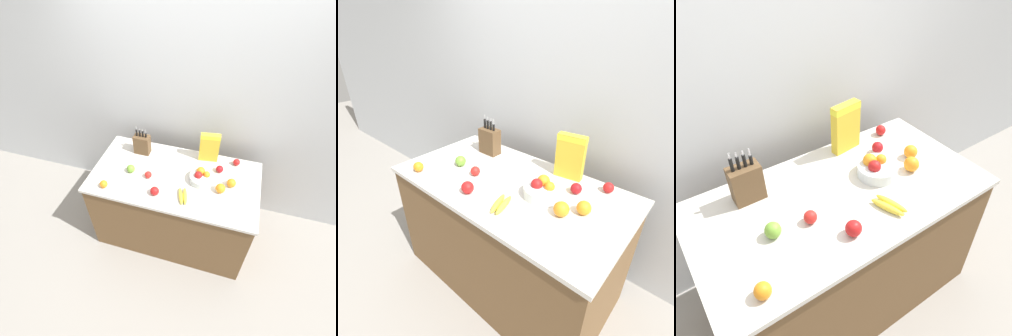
{
  "view_description": "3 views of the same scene",
  "coord_description": "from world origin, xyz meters",
  "views": [
    {
      "loc": [
        0.44,
        -1.7,
        2.75
      ],
      "look_at": [
        -0.07,
        0.02,
        1.0
      ],
      "focal_mm": 28.0,
      "sensor_mm": 36.0,
      "label": 1
    },
    {
      "loc": [
        0.99,
        -1.14,
        1.88
      ],
      "look_at": [
        0.01,
        -0.05,
        1.06
      ],
      "focal_mm": 28.0,
      "sensor_mm": 36.0,
      "label": 2
    },
    {
      "loc": [
        -0.73,
        -1.08,
        2.14
      ],
      "look_at": [
        0.04,
        0.04,
        1.05
      ],
      "focal_mm": 35.0,
      "sensor_mm": 36.0,
      "label": 3
    }
  ],
  "objects": [
    {
      "name": "orange_mid_right",
      "position": [
        0.45,
        -0.07,
        0.97
      ],
      "size": [
        0.09,
        0.09,
        0.09
      ],
      "primitive_type": "sphere",
      "color": "orange",
      "rests_on": "counter"
    },
    {
      "name": "counter",
      "position": [
        0.0,
        0.0,
        0.46
      ],
      "size": [
        1.61,
        0.86,
        0.92
      ],
      "color": "brown",
      "rests_on": "ground_plane"
    },
    {
      "name": "orange_front_left",
      "position": [
        -0.59,
        -0.32,
        0.96
      ],
      "size": [
        0.07,
        0.07,
        0.07
      ],
      "primitive_type": "sphere",
      "color": "orange",
      "rests_on": "counter"
    },
    {
      "name": "ground_plane",
      "position": [
        0.0,
        0.0,
        0.0
      ],
      "size": [
        14.0,
        14.0,
        0.0
      ],
      "primitive_type": "plane",
      "color": "gray"
    },
    {
      "name": "wall_back",
      "position": [
        0.0,
        0.64,
        1.3
      ],
      "size": [
        9.0,
        0.06,
        2.6
      ],
      "color": "silver",
      "rests_on": "ground_plane"
    },
    {
      "name": "apple_front",
      "position": [
        -0.24,
        -0.08,
        0.96
      ],
      "size": [
        0.07,
        0.07,
        0.07
      ],
      "primitive_type": "sphere",
      "color": "red",
      "rests_on": "counter"
    },
    {
      "name": "orange_front_right",
      "position": [
        0.53,
        0.03,
        0.97
      ],
      "size": [
        0.08,
        0.08,
        0.08
      ],
      "primitive_type": "sphere",
      "color": "orange",
      "rests_on": "counter"
    },
    {
      "name": "apple_rightmost",
      "position": [
        -0.43,
        -0.06,
        0.96
      ],
      "size": [
        0.08,
        0.08,
        0.08
      ],
      "primitive_type": "sphere",
      "color": "#6B9E33",
      "rests_on": "counter"
    },
    {
      "name": "cereal_box",
      "position": [
        0.26,
        0.33,
        1.1
      ],
      "size": [
        0.2,
        0.09,
        0.32
      ],
      "rotation": [
        0.0,
        0.0,
        0.14
      ],
      "color": "gold",
      "rests_on": "counter"
    },
    {
      "name": "apple_rear",
      "position": [
        0.55,
        0.33,
        0.96
      ],
      "size": [
        0.07,
        0.07,
        0.07
      ],
      "primitive_type": "sphere",
      "color": "red",
      "rests_on": "counter"
    },
    {
      "name": "apple_near_bananas",
      "position": [
        -0.11,
        -0.27,
        0.96
      ],
      "size": [
        0.08,
        0.08,
        0.08
      ],
      "primitive_type": "sphere",
      "color": "red",
      "rests_on": "counter"
    },
    {
      "name": "banana_bunch",
      "position": [
        0.14,
        -0.23,
        0.94
      ],
      "size": [
        0.13,
        0.2,
        0.04
      ],
      "rotation": [
        0.0,
        0.0,
        1.83
      ],
      "color": "yellow",
      "rests_on": "counter"
    },
    {
      "name": "apple_middle",
      "position": [
        0.4,
        0.18,
        0.96
      ],
      "size": [
        0.07,
        0.07,
        0.07
      ],
      "primitive_type": "sphere",
      "color": "#A31419",
      "rests_on": "counter"
    },
    {
      "name": "knife_block",
      "position": [
        -0.42,
        0.25,
        1.03
      ],
      "size": [
        0.16,
        0.1,
        0.32
      ],
      "color": "brown",
      "rests_on": "counter"
    },
    {
      "name": "fruit_bowl",
      "position": [
        0.26,
        0.02,
        0.97
      ],
      "size": [
        0.23,
        0.23,
        0.12
      ],
      "color": "silver",
      "rests_on": "counter"
    }
  ]
}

